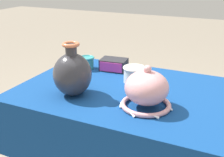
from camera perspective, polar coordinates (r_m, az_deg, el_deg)
name	(u,v)px	position (r m, az deg, el deg)	size (l,w,h in m)	color
display_table	(122,104)	(1.48, 2.00, -5.14)	(1.06, 0.78, 0.73)	olive
vase_tall_bulbous	(72,74)	(1.36, -8.05, 0.98)	(0.19, 0.19, 0.26)	#2D2D33
vase_dome_bell	(146,90)	(1.25, 7.02, -2.42)	(0.24, 0.24, 0.20)	#D19399
mosaic_tile_box	(114,64)	(1.72, 0.35, 2.87)	(0.17, 0.13, 0.07)	#232328
cup_wide_ivory	(134,74)	(1.53, 4.52, 0.92)	(0.12, 0.12, 0.09)	white
cup_wide_teal	(87,62)	(1.75, -5.14, 3.34)	(0.10, 0.10, 0.08)	teal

